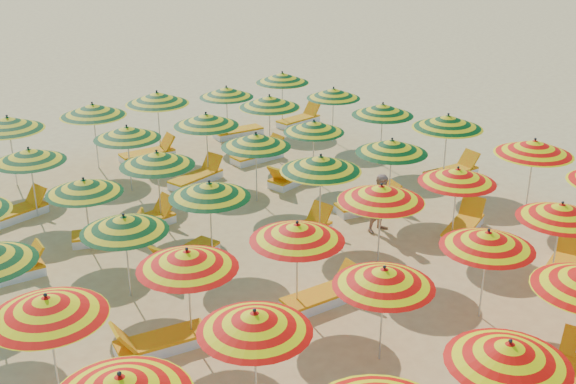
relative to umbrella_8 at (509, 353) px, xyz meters
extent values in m
plane|color=#E6B766|center=(1.32, 6.36, -1.69)|extent=(120.00, 120.00, 0.00)
cone|color=#F36C00|center=(0.00, 0.00, 0.00)|extent=(2.36, 2.36, 0.35)
sphere|color=black|center=(0.00, 0.00, 0.20)|extent=(0.06, 0.06, 0.06)
sphere|color=black|center=(-4.75, 2.52, 0.31)|extent=(0.06, 0.06, 0.06)
cylinder|color=silver|center=(-2.38, 2.88, -0.79)|extent=(0.03, 0.03, 1.80)
cone|color=#F36C00|center=(-2.38, 2.88, -0.01)|extent=(1.88, 1.88, 0.34)
sphere|color=black|center=(-2.38, 2.88, 0.19)|extent=(0.06, 0.06, 0.06)
cylinder|color=silver|center=(0.19, 2.70, -0.80)|extent=(0.03, 0.03, 1.78)
cone|color=#F36C00|center=(0.19, 2.70, -0.03)|extent=(2.20, 2.20, 0.34)
sphere|color=black|center=(0.19, 2.70, 0.17)|extent=(0.06, 0.06, 0.06)
cylinder|color=silver|center=(2.75, 2.52, -0.79)|extent=(0.03, 0.03, 1.80)
cone|color=#F36C00|center=(2.75, 2.52, -0.01)|extent=(1.96, 1.96, 0.34)
sphere|color=black|center=(2.75, 2.52, 0.19)|extent=(0.06, 0.06, 0.06)
cylinder|color=silver|center=(5.02, 2.43, -0.79)|extent=(0.03, 0.03, 1.81)
cone|color=#F36C00|center=(5.02, 2.43, -0.01)|extent=(2.36, 2.36, 0.34)
sphere|color=black|center=(5.02, 2.43, 0.19)|extent=(0.06, 0.06, 0.06)
cylinder|color=silver|center=(-4.78, 5.08, -0.74)|extent=(0.04, 0.04, 1.90)
cone|color=#F36C00|center=(-4.78, 5.08, 0.08)|extent=(2.50, 2.50, 0.36)
sphere|color=black|center=(-4.78, 5.08, 0.29)|extent=(0.06, 0.06, 0.06)
cylinder|color=silver|center=(-2.19, 5.22, -0.77)|extent=(0.04, 0.04, 1.84)
cone|color=#F36C00|center=(-2.19, 5.22, 0.03)|extent=(2.40, 2.40, 0.35)
sphere|color=black|center=(-2.19, 5.22, 0.23)|extent=(0.06, 0.06, 0.06)
cylinder|color=silver|center=(0.04, 4.90, -0.76)|extent=(0.04, 0.04, 1.86)
cone|color=#F36C00|center=(0.04, 4.90, 0.04)|extent=(2.28, 2.28, 0.35)
sphere|color=black|center=(0.04, 4.90, 0.24)|extent=(0.06, 0.06, 0.06)
cylinder|color=silver|center=(2.62, 5.25, -0.74)|extent=(0.04, 0.04, 1.90)
cone|color=#F36C00|center=(2.62, 5.25, 0.08)|extent=(2.00, 2.00, 0.36)
sphere|color=black|center=(2.62, 5.25, 0.29)|extent=(0.06, 0.06, 0.06)
cylinder|color=silver|center=(4.92, 5.09, -0.78)|extent=(0.03, 0.03, 1.82)
cone|color=#F36C00|center=(4.92, 5.09, 0.00)|extent=(2.05, 2.05, 0.35)
sphere|color=black|center=(4.92, 5.09, 0.20)|extent=(0.06, 0.06, 0.06)
cylinder|color=silver|center=(7.69, 4.97, -0.70)|extent=(0.04, 0.04, 1.98)
cone|color=#F36C00|center=(7.69, 4.97, 0.15)|extent=(2.49, 2.49, 0.38)
sphere|color=black|center=(7.69, 4.97, 0.37)|extent=(0.07, 0.07, 0.07)
cylinder|color=silver|center=(-2.36, 7.42, -0.81)|extent=(0.03, 0.03, 1.77)
cone|color=#6C6806|center=(-2.36, 7.42, -0.04)|extent=(2.27, 2.27, 0.34)
sphere|color=black|center=(-2.36, 7.42, 0.16)|extent=(0.06, 0.06, 0.06)
cylinder|color=silver|center=(-0.13, 7.81, -0.78)|extent=(0.03, 0.03, 1.83)
cone|color=#6C6806|center=(-0.13, 7.81, 0.01)|extent=(2.07, 2.07, 0.35)
sphere|color=black|center=(-0.13, 7.81, 0.21)|extent=(0.06, 0.06, 0.06)
cylinder|color=silver|center=(2.69, 7.37, -0.71)|extent=(0.04, 0.04, 1.96)
cone|color=#6C6806|center=(2.69, 7.37, 0.14)|extent=(2.07, 2.07, 0.37)
sphere|color=black|center=(2.69, 7.37, 0.35)|extent=(0.07, 0.07, 0.07)
cylinder|color=silver|center=(5.12, 7.42, -0.76)|extent=(0.04, 0.04, 1.87)
cone|color=#6C6806|center=(5.12, 7.42, 0.05)|extent=(2.45, 2.45, 0.36)
sphere|color=black|center=(5.12, 7.42, 0.26)|extent=(0.06, 0.06, 0.06)
cylinder|color=silver|center=(7.65, 7.76, -0.70)|extent=(0.04, 0.04, 1.99)
cone|color=#6C6806|center=(7.65, 7.76, 0.17)|extent=(2.55, 2.55, 0.38)
sphere|color=black|center=(7.65, 7.76, 0.39)|extent=(0.07, 0.07, 0.07)
cylinder|color=silver|center=(-2.16, 9.89, -0.82)|extent=(0.03, 0.03, 1.75)
cone|color=#6C6806|center=(-2.16, 9.89, -0.06)|extent=(1.79, 1.79, 0.33)
sphere|color=black|center=(-2.16, 9.89, 0.13)|extent=(0.06, 0.06, 0.06)
cylinder|color=silver|center=(-0.12, 10.26, -0.76)|extent=(0.04, 0.04, 1.87)
cone|color=#6C6806|center=(-0.12, 10.26, 0.05)|extent=(2.08, 2.08, 0.36)
sphere|color=black|center=(-0.12, 10.26, 0.25)|extent=(0.06, 0.06, 0.06)
cylinder|color=silver|center=(2.65, 9.98, -0.76)|extent=(0.04, 0.04, 1.86)
cone|color=#6C6806|center=(2.65, 9.98, 0.04)|extent=(2.26, 2.26, 0.35)
sphere|color=black|center=(2.65, 9.98, 0.25)|extent=(0.06, 0.06, 0.06)
cylinder|color=silver|center=(4.85, 10.24, -0.82)|extent=(0.03, 0.03, 1.75)
cone|color=#6C6806|center=(4.85, 10.24, -0.06)|extent=(2.31, 2.31, 0.33)
sphere|color=black|center=(4.85, 10.24, 0.13)|extent=(0.06, 0.06, 0.06)
cylinder|color=silver|center=(7.35, 10.03, -0.75)|extent=(0.04, 0.04, 1.88)
cone|color=#6C6806|center=(7.35, 10.03, 0.06)|extent=(2.14, 2.14, 0.36)
sphere|color=black|center=(7.35, 10.03, 0.27)|extent=(0.06, 0.06, 0.06)
cylinder|color=silver|center=(-2.46, 12.60, -0.79)|extent=(0.03, 0.03, 1.80)
cone|color=#6C6806|center=(-2.46, 12.60, -0.01)|extent=(2.13, 2.13, 0.34)
sphere|color=black|center=(-2.46, 12.60, 0.19)|extent=(0.06, 0.06, 0.06)
cylinder|color=silver|center=(0.27, 12.73, -0.77)|extent=(0.04, 0.04, 1.84)
cone|color=#6C6806|center=(0.27, 12.73, 0.03)|extent=(2.38, 2.38, 0.35)
sphere|color=black|center=(0.27, 12.73, 0.23)|extent=(0.06, 0.06, 0.06)
cylinder|color=silver|center=(2.55, 12.32, -0.75)|extent=(0.04, 0.04, 1.89)
cone|color=#6C6806|center=(2.55, 12.32, 0.08)|extent=(1.90, 1.90, 0.36)
sphere|color=black|center=(2.55, 12.32, 0.28)|extent=(0.06, 0.06, 0.06)
cylinder|color=silver|center=(5.10, 12.72, -0.73)|extent=(0.04, 0.04, 1.92)
cone|color=#6C6806|center=(5.10, 12.72, 0.10)|extent=(2.32, 2.32, 0.37)
sphere|color=black|center=(5.10, 12.72, 0.31)|extent=(0.06, 0.06, 0.06)
cylinder|color=silver|center=(7.68, 12.66, -0.80)|extent=(0.03, 0.03, 1.79)
cone|color=#6C6806|center=(7.68, 12.66, -0.02)|extent=(1.86, 1.86, 0.34)
sphere|color=black|center=(7.68, 12.66, 0.17)|extent=(0.06, 0.06, 0.06)
cylinder|color=silver|center=(-2.15, 15.15, -0.70)|extent=(0.04, 0.04, 1.98)
cone|color=#6C6806|center=(-2.15, 15.15, 0.16)|extent=(2.00, 2.00, 0.38)
sphere|color=black|center=(-2.15, 15.15, 0.37)|extent=(0.07, 0.07, 0.07)
cylinder|color=silver|center=(0.30, 15.05, -0.71)|extent=(0.04, 0.04, 1.97)
cone|color=#6C6806|center=(0.30, 15.05, 0.14)|extent=(2.22, 2.22, 0.37)
sphere|color=black|center=(0.30, 15.05, 0.36)|extent=(0.07, 0.07, 0.07)
cylinder|color=silver|center=(2.42, 15.01, -0.69)|extent=(0.04, 0.04, 2.00)
cone|color=#6C6806|center=(2.42, 15.01, 0.17)|extent=(2.23, 2.23, 0.38)
sphere|color=black|center=(2.42, 15.01, 0.39)|extent=(0.07, 0.07, 0.07)
cylinder|color=silver|center=(4.91, 14.89, -0.79)|extent=(0.03, 0.03, 1.81)
cone|color=#6C6806|center=(4.91, 14.89, -0.01)|extent=(2.01, 2.01, 0.34)
sphere|color=black|center=(4.91, 14.89, 0.19)|extent=(0.06, 0.06, 0.06)
cylinder|color=silver|center=(7.41, 15.12, -0.74)|extent=(0.04, 0.04, 1.90)
cone|color=#6C6806|center=(7.41, 15.12, 0.08)|extent=(2.12, 2.12, 0.36)
sphere|color=black|center=(7.41, 15.12, 0.29)|extent=(0.06, 0.06, 0.06)
cube|color=white|center=(2.16, 0.19, -1.59)|extent=(1.79, 1.15, 0.20)
cube|color=orange|center=(2.16, 0.19, -1.46)|extent=(1.79, 1.15, 0.06)
cube|color=white|center=(5.57, 2.53, -1.59)|extent=(1.80, 1.12, 0.20)
cube|color=orange|center=(5.57, 2.53, -1.46)|extent=(1.80, 1.12, 0.06)
cube|color=orange|center=(6.22, 2.77, -1.24)|extent=(0.54, 0.67, 0.48)
cube|color=white|center=(-2.74, 5.33, -1.59)|extent=(1.77, 0.86, 0.20)
cube|color=orange|center=(-2.74, 5.33, -1.46)|extent=(1.77, 0.86, 0.06)
cube|color=orange|center=(-3.43, 5.45, -1.24)|extent=(0.46, 0.63, 0.48)
cube|color=white|center=(0.59, 4.78, -1.59)|extent=(1.73, 0.68, 0.20)
cube|color=orange|center=(0.59, 4.78, -1.46)|extent=(1.73, 0.68, 0.06)
cube|color=orange|center=(1.28, 4.74, -1.24)|extent=(0.40, 0.60, 0.48)
cube|color=white|center=(5.47, 5.21, -1.59)|extent=(1.79, 1.19, 0.20)
cube|color=orange|center=(5.47, 5.21, -1.46)|extent=(1.79, 1.19, 0.06)
cube|color=orange|center=(6.12, 5.48, -1.24)|extent=(0.56, 0.68, 0.48)
cube|color=white|center=(-0.68, 8.04, -1.59)|extent=(1.80, 1.07, 0.20)
cube|color=orange|center=(-0.68, 8.04, -1.46)|extent=(1.80, 1.07, 0.06)
cube|color=orange|center=(-1.35, 7.83, -1.24)|extent=(0.52, 0.66, 0.48)
cube|color=white|center=(2.14, 7.40, -1.59)|extent=(1.78, 0.88, 0.20)
cube|color=orange|center=(2.14, 7.40, -1.46)|extent=(1.78, 0.88, 0.06)
cube|color=orange|center=(2.83, 7.53, -1.24)|extent=(0.46, 0.64, 0.48)
cube|color=white|center=(4.57, 7.66, -1.59)|extent=(1.79, 0.96, 0.20)
cube|color=orange|center=(4.57, 7.66, -1.46)|extent=(1.79, 0.96, 0.06)
cube|color=orange|center=(5.25, 7.49, -1.24)|extent=(0.49, 0.65, 0.48)
cube|color=white|center=(8.20, 7.94, -1.59)|extent=(1.75, 0.74, 0.20)
cube|color=orange|center=(8.20, 7.94, -1.46)|extent=(1.75, 0.74, 0.06)
cube|color=orange|center=(8.90, 7.87, -1.24)|extent=(0.42, 0.61, 0.48)
cube|color=white|center=(-4.24, 9.70, -1.59)|extent=(1.74, 0.72, 0.20)
cube|color=orange|center=(-4.24, 9.70, -1.46)|extent=(1.74, 0.72, 0.06)
cube|color=orange|center=(-3.55, 9.64, -1.24)|extent=(0.41, 0.61, 0.48)
cube|color=white|center=(-1.61, 10.11, -1.59)|extent=(1.79, 1.18, 0.20)
cube|color=orange|center=(-1.61, 10.11, -1.46)|extent=(1.79, 1.18, 0.06)
cube|color=orange|center=(-0.97, 9.85, -1.24)|extent=(0.56, 0.67, 0.48)
cube|color=white|center=(-0.67, 10.28, -1.59)|extent=(1.74, 0.71, 0.20)
cube|color=orange|center=(-0.67, 10.28, -1.46)|extent=(1.74, 0.71, 0.06)
cube|color=orange|center=(0.03, 10.33, -1.24)|extent=(0.41, 0.61, 0.48)
cube|color=white|center=(4.30, 10.45, -1.59)|extent=(1.79, 0.95, 0.20)
cube|color=orange|center=(4.30, 10.45, -1.46)|extent=(1.79, 0.95, 0.06)
cube|color=orange|center=(3.62, 10.29, -1.24)|extent=(0.49, 0.65, 0.48)
cube|color=white|center=(-3.01, 12.78, -1.59)|extent=(1.79, 0.96, 0.20)
cube|color=orange|center=(-3.01, 12.78, -1.46)|extent=(1.79, 0.96, 0.06)
cube|color=orange|center=(-2.33, 12.94, -1.24)|extent=(0.49, 0.65, 0.48)
cube|color=white|center=(2.00, 12.12, -1.59)|extent=(1.79, 0.98, 0.20)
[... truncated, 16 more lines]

